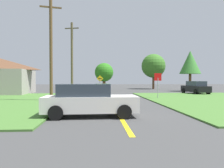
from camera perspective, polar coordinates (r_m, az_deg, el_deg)
ground_plane at (r=21.85m, az=-0.86°, el=-3.61°), size 120.00×120.00×0.00m
grass_verge_right at (r=20.70m, az=26.83°, el=-3.90°), size 12.00×20.00×0.08m
lane_stripe_center at (r=13.91m, az=0.81°, el=-6.37°), size 0.20×14.00×0.01m
stop_sign at (r=20.92m, az=12.02°, el=0.81°), size 0.71×0.13×2.43m
car_behind_on_main_road at (r=10.77m, az=-6.12°, el=-4.31°), size 4.62×2.05×1.62m
car_on_crossroad at (r=29.44m, az=21.17°, el=-0.88°), size 2.26×4.55×1.62m
utility_pole_near at (r=19.24m, az=-15.81°, el=9.02°), size 1.78×0.51×8.63m
utility_pole_mid at (r=28.19m, az=-10.53°, el=6.94°), size 1.79×0.48×9.07m
direction_sign at (r=29.10m, az=-3.19°, el=0.54°), size 0.91×0.08×2.40m
oak_tree_left at (r=35.21m, az=-2.11°, el=3.06°), size 3.02×3.02×4.51m
pine_tree_center at (r=35.67m, az=19.94°, el=5.36°), size 3.23×3.23×6.27m
oak_tree_right at (r=42.45m, az=10.88°, el=4.70°), size 4.58×4.58×6.73m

